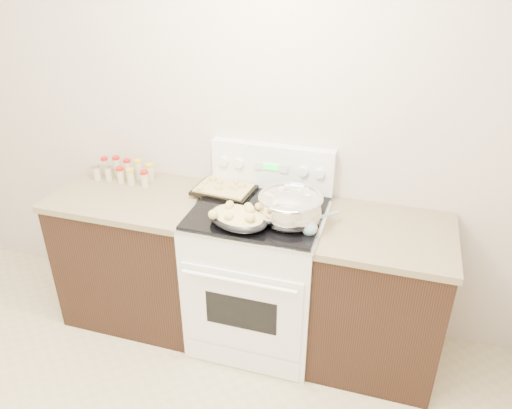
% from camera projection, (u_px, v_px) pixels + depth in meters
% --- Properties ---
extents(counter_left, '(0.93, 0.67, 0.92)m').
position_uv_depth(counter_left, '(139.00, 254.00, 3.31)').
color(counter_left, black).
rests_on(counter_left, ground).
extents(counter_right, '(0.73, 0.67, 0.92)m').
position_uv_depth(counter_right, '(378.00, 298.00, 2.91)').
color(counter_right, black).
rests_on(counter_right, ground).
extents(kitchen_range, '(0.78, 0.73, 1.22)m').
position_uv_depth(kitchen_range, '(259.00, 273.00, 3.08)').
color(kitchen_range, white).
rests_on(kitchen_range, ground).
extents(mixing_bowl, '(0.41, 0.41, 0.20)m').
position_uv_depth(mixing_bowl, '(290.00, 209.00, 2.70)').
color(mixing_bowl, silver).
rests_on(mixing_bowl, kitchen_range).
extents(roasting_pan, '(0.42, 0.35, 0.12)m').
position_uv_depth(roasting_pan, '(238.00, 217.00, 2.68)').
color(roasting_pan, black).
rests_on(roasting_pan, kitchen_range).
extents(baking_sheet, '(0.38, 0.28, 0.06)m').
position_uv_depth(baking_sheet, '(224.00, 189.00, 3.04)').
color(baking_sheet, black).
rests_on(baking_sheet, kitchen_range).
extents(wooden_spoon, '(0.10, 0.28, 0.04)m').
position_uv_depth(wooden_spoon, '(260.00, 216.00, 2.77)').
color(wooden_spoon, '#9C7147').
rests_on(wooden_spoon, kitchen_range).
extents(blue_ladle, '(0.17, 0.26, 0.11)m').
position_uv_depth(blue_ladle, '(311.00, 227.00, 2.62)').
color(blue_ladle, '#8BB4CF').
rests_on(blue_ladle, kitchen_range).
extents(spice_jars, '(0.39, 0.15, 0.13)m').
position_uv_depth(spice_jars, '(125.00, 171.00, 3.23)').
color(spice_jars, '#BFB28C').
rests_on(spice_jars, counter_left).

